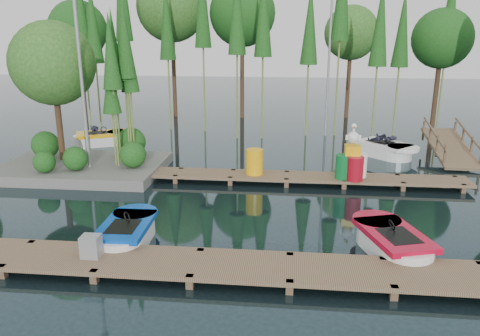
# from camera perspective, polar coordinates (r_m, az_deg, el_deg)

# --- Properties ---
(ground_plane) EXTENTS (90.00, 90.00, 0.00)m
(ground_plane) POSITION_cam_1_polar(r_m,az_deg,el_deg) (15.10, -2.09, -4.48)
(ground_plane) COLOR #1C2F35
(near_dock) EXTENTS (18.00, 1.50, 0.50)m
(near_dock) POSITION_cam_1_polar(r_m,az_deg,el_deg) (10.95, -5.46, -11.61)
(near_dock) COLOR brown
(near_dock) RESTS_ON ground
(far_dock) EXTENTS (15.00, 1.20, 0.50)m
(far_dock) POSITION_cam_1_polar(r_m,az_deg,el_deg) (17.28, 2.34, -0.98)
(far_dock) COLOR brown
(far_dock) RESTS_ON ground
(island) EXTENTS (6.20, 4.20, 6.75)m
(island) POSITION_cam_1_polar(r_m,az_deg,el_deg) (19.29, -19.84, 8.87)
(island) COLOR #63635F
(island) RESTS_ON ground
(tree_screen) EXTENTS (34.42, 18.53, 10.31)m
(tree_screen) POSITION_cam_1_polar(r_m,az_deg,el_deg) (24.92, -3.54, 17.98)
(tree_screen) COLOR #412B1B
(tree_screen) RESTS_ON ground
(lamp_island) EXTENTS (0.30, 0.30, 7.25)m
(lamp_island) POSITION_cam_1_polar(r_m,az_deg,el_deg) (18.15, -18.92, 11.97)
(lamp_island) COLOR gray
(lamp_island) RESTS_ON ground
(lamp_rear) EXTENTS (0.30, 0.30, 7.25)m
(lamp_rear) POSITION_cam_1_polar(r_m,az_deg,el_deg) (25.08, 10.83, 13.48)
(lamp_rear) COLOR gray
(lamp_rear) RESTS_ON ground
(ramp) EXTENTS (1.50, 3.94, 1.49)m
(ramp) POSITION_cam_1_polar(r_m,az_deg,el_deg) (22.15, 24.23, 2.40)
(ramp) COLOR brown
(ramp) RESTS_ON ground
(boat_blue) EXTENTS (1.29, 2.70, 0.90)m
(boat_blue) POSITION_cam_1_polar(r_m,az_deg,el_deg) (12.75, -13.61, -7.73)
(boat_blue) COLOR white
(boat_blue) RESTS_ON ground
(boat_red) EXTENTS (2.03, 3.04, 0.94)m
(boat_red) POSITION_cam_1_polar(r_m,az_deg,el_deg) (12.43, 18.04, -8.67)
(boat_red) COLOR white
(boat_red) RESTS_ON ground
(boat_yellow_far) EXTENTS (3.18, 2.40, 1.45)m
(boat_yellow_far) POSITION_cam_1_polar(r_m,az_deg,el_deg) (24.05, -16.48, 3.48)
(boat_yellow_far) COLOR white
(boat_yellow_far) RESTS_ON ground
(boat_white_far) EXTENTS (3.01, 3.08, 1.40)m
(boat_white_far) POSITION_cam_1_polar(r_m,az_deg,el_deg) (21.82, 17.25, 2.17)
(boat_white_far) COLOR white
(boat_white_far) RESTS_ON ground
(utility_cabinet) EXTENTS (0.43, 0.36, 0.53)m
(utility_cabinet) POSITION_cam_1_polar(r_m,az_deg,el_deg) (11.52, -17.69, -9.08)
(utility_cabinet) COLOR gray
(utility_cabinet) RESTS_ON near_dock
(yellow_barrel) EXTENTS (0.62, 0.62, 0.94)m
(yellow_barrel) POSITION_cam_1_polar(r_m,az_deg,el_deg) (17.14, 1.78, 0.76)
(yellow_barrel) COLOR #FFB10D
(yellow_barrel) RESTS_ON far_dock
(drum_cluster) EXTENTS (1.15, 1.05, 1.98)m
(drum_cluster) POSITION_cam_1_polar(r_m,az_deg,el_deg) (17.08, 13.56, 0.64)
(drum_cluster) COLOR #0B6528
(drum_cluster) RESTS_ON far_dock
(seagull_post) EXTENTS (0.45, 0.24, 0.72)m
(seagull_post) POSITION_cam_1_polar(r_m,az_deg,el_deg) (17.26, 13.79, 0.46)
(seagull_post) COLOR gray
(seagull_post) RESTS_ON far_dock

